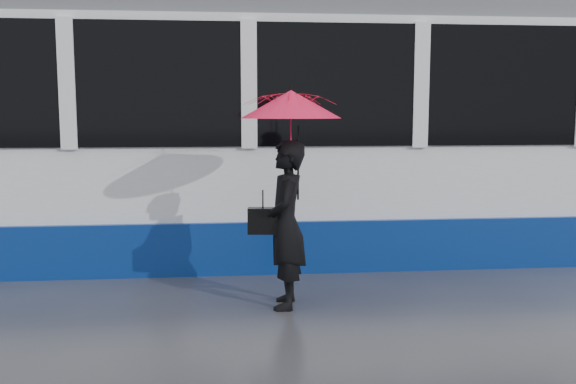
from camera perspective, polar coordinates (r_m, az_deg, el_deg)
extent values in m
plane|color=#2D2D32|center=(6.37, -4.07, -10.20)|extent=(90.00, 90.00, 0.00)
cube|color=#3F3D38|center=(8.09, -4.46, -6.36)|extent=(34.00, 0.07, 0.02)
cube|color=#3F3D38|center=(9.49, -4.67, -4.32)|extent=(34.00, 0.07, 0.02)
cube|color=white|center=(8.67, -13.78, 4.50)|extent=(24.00, 2.40, 2.95)
cube|color=navy|center=(8.81, -13.55, -3.42)|extent=(24.00, 2.56, 0.62)
cube|color=black|center=(8.67, -13.92, 8.96)|extent=(23.00, 2.48, 1.40)
cube|color=#55575C|center=(8.75, -14.12, 15.35)|extent=(23.60, 2.20, 0.35)
imported|color=black|center=(6.20, -0.20, -2.92)|extent=(0.45, 0.63, 1.63)
imported|color=#FF1589|center=(6.11, 0.27, 5.43)|extent=(0.98, 0.99, 0.81)
cone|color=#FF1589|center=(6.11, 0.27, 7.81)|extent=(1.05, 1.05, 0.26)
cylinder|color=black|center=(6.11, 0.27, 9.24)|extent=(0.01, 0.01, 0.06)
cylinder|color=black|center=(6.16, 0.91, 2.60)|extent=(0.02, 0.02, 0.71)
cube|color=black|center=(6.20, -2.24, -2.57)|extent=(0.30, 0.16, 0.25)
cylinder|color=black|center=(6.16, -2.25, -0.59)|extent=(0.01, 0.01, 0.18)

